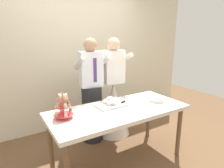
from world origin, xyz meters
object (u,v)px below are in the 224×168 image
at_px(person_bride, 113,102).
at_px(dessert_table, 119,114).
at_px(main_cake_tray, 111,102).
at_px(plate_stack, 157,99).
at_px(cupcake_stand, 63,107).
at_px(person_groom, 92,97).

bearing_deg(person_bride, dessert_table, -117.30).
xyz_separation_m(main_cake_tray, person_bride, (0.38, 0.54, -0.23)).
bearing_deg(main_cake_tray, plate_stack, -18.19).
bearing_deg(cupcake_stand, person_bride, 30.00).
xyz_separation_m(plate_stack, person_bride, (-0.26, 0.75, -0.23)).
distance_m(dessert_table, cupcake_stand, 0.73).
bearing_deg(dessert_table, plate_stack, -3.84).
bearing_deg(main_cake_tray, person_groom, 93.35).
height_order(dessert_table, plate_stack, plate_stack).
xyz_separation_m(cupcake_stand, main_cake_tray, (0.68, 0.07, -0.09)).
bearing_deg(person_groom, main_cake_tray, -86.65).
bearing_deg(main_cake_tray, dessert_table, -85.95).
xyz_separation_m(cupcake_stand, person_groom, (0.65, 0.61, -0.16)).
distance_m(plate_stack, person_groom, 1.01).
bearing_deg(plate_stack, person_groom, 132.04).
distance_m(cupcake_stand, person_bride, 1.27).
bearing_deg(main_cake_tray, cupcake_stand, -174.07).
height_order(cupcake_stand, person_groom, person_groom).
bearing_deg(plate_stack, main_cake_tray, 161.81).
relative_size(plate_stack, person_bride, 0.13).
distance_m(cupcake_stand, person_groom, 0.90).
xyz_separation_m(plate_stack, person_groom, (-0.67, 0.75, -0.06)).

